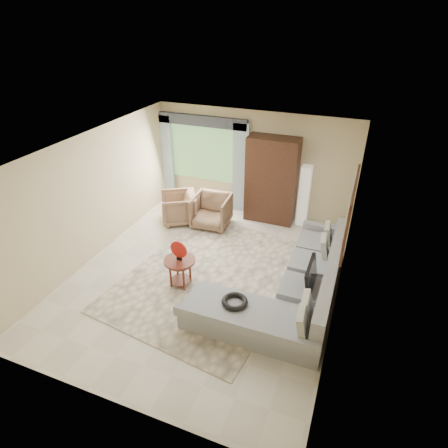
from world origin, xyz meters
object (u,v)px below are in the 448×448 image
at_px(armchair_right, 211,211).
at_px(potted_plant, 177,199).
at_px(tv_screen, 311,276).
at_px(armchair_left, 179,208).
at_px(sectional_sofa, 294,291).
at_px(coffee_table, 180,272).
at_px(armoire, 272,180).
at_px(floor_lamp, 304,196).

relative_size(armchair_right, potted_plant, 1.57).
xyz_separation_m(tv_screen, potted_plant, (-3.93, 2.60, -0.44)).
bearing_deg(armchair_right, armchair_left, -177.09).
height_order(sectional_sofa, tv_screen, tv_screen).
xyz_separation_m(coffee_table, armoire, (0.88, 3.16, 0.74)).
relative_size(armchair_left, floor_lamp, 0.55).
xyz_separation_m(armchair_left, potted_plant, (-0.37, 0.61, -0.10)).
height_order(armoire, floor_lamp, armoire).
relative_size(armchair_left, potted_plant, 1.49).
bearing_deg(armoire, floor_lamp, 4.29).
relative_size(armchair_right, armoire, 0.41).
bearing_deg(potted_plant, coffee_table, -61.28).
xyz_separation_m(sectional_sofa, armchair_left, (-3.29, 1.95, 0.09)).
bearing_deg(armoire, armchair_right, -145.12).
relative_size(sectional_sofa, coffee_table, 5.88).
bearing_deg(armchair_right, potted_plant, 152.99).
bearing_deg(coffee_table, potted_plant, 118.72).
bearing_deg(sectional_sofa, floor_lamp, 98.33).
bearing_deg(armoire, coffee_table, -105.51).
height_order(sectional_sofa, coffee_table, sectional_sofa).
bearing_deg(armoire, sectional_sofa, -66.94).
bearing_deg(potted_plant, armchair_right, -23.23).
xyz_separation_m(armoire, floor_lamp, (0.80, 0.06, -0.30)).
relative_size(tv_screen, armchair_right, 0.85).
distance_m(sectional_sofa, potted_plant, 4.47).
relative_size(sectional_sofa, tv_screen, 4.68).
height_order(armchair_right, potted_plant, armchair_right).
height_order(sectional_sofa, armoire, armoire).
distance_m(potted_plant, armoire, 2.57).
height_order(coffee_table, armoire, armoire).
distance_m(armchair_left, armchair_right, 0.84).
relative_size(tv_screen, armoire, 0.35).
distance_m(armchair_right, potted_plant, 1.32).
distance_m(armchair_left, potted_plant, 0.72).
bearing_deg(armchair_left, armoire, 84.31).
distance_m(coffee_table, floor_lamp, 3.66).
distance_m(sectional_sofa, armchair_left, 3.82).
xyz_separation_m(armchair_right, potted_plant, (-1.20, 0.52, -0.12)).
xyz_separation_m(coffee_table, armchair_left, (-1.18, 2.21, 0.07)).
xyz_separation_m(armchair_right, armoire, (1.22, 0.85, 0.65)).
distance_m(sectional_sofa, armchair_right, 3.20).
bearing_deg(tv_screen, armoire, 117.08).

